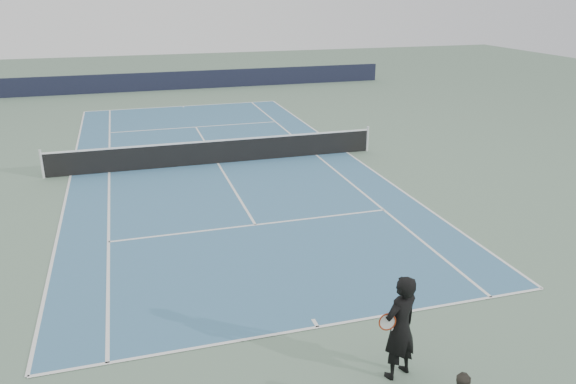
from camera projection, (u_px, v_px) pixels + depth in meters
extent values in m
plane|color=slate|center=(218.00, 164.00, 22.16)|extent=(80.00, 80.00, 0.00)
cube|color=teal|center=(218.00, 163.00, 22.15)|extent=(10.97, 23.77, 0.01)
cylinder|color=silver|center=(42.00, 164.00, 20.26)|extent=(0.10, 0.10, 1.07)
cylinder|color=silver|center=(367.00, 139.00, 23.68)|extent=(0.10, 0.10, 1.07)
cube|color=black|center=(217.00, 152.00, 22.00)|extent=(12.80, 0.03, 0.90)
cube|color=white|center=(217.00, 141.00, 21.84)|extent=(12.80, 0.04, 0.06)
cube|color=black|center=(172.00, 81.00, 38.06)|extent=(30.00, 0.25, 1.20)
imported|color=black|center=(400.00, 327.00, 9.73)|extent=(0.89, 0.76, 1.98)
torus|color=maroon|center=(387.00, 322.00, 9.54)|extent=(0.34, 0.18, 0.36)
cylinder|color=white|center=(387.00, 322.00, 9.54)|extent=(0.29, 0.14, 0.32)
cylinder|color=white|center=(392.00, 333.00, 9.69)|extent=(0.08, 0.13, 0.27)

